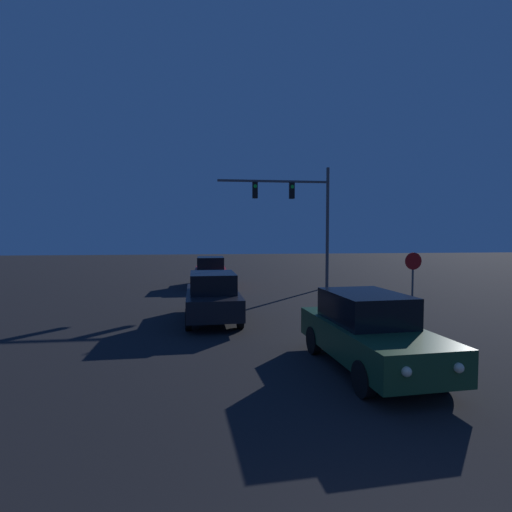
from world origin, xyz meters
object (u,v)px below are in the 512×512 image
Objects in this scene: traffic_signal_mast at (300,207)px; stop_sign at (413,274)px; car_far at (211,272)px; car_near at (369,331)px; car_mid at (212,296)px.

stop_sign is at bearing -77.56° from traffic_signal_mast.
traffic_signal_mast reaches higher than car_far.
stop_sign is at bearing -131.53° from car_near.
car_near is 1.02× the size of car_far.
car_mid is 9.48m from car_far.
stop_sign reaches higher than car_near.
car_mid is at bearing -122.34° from traffic_signal_mast.
car_mid is at bearing 172.94° from stop_sign.
car_far is 0.68× the size of traffic_signal_mast.
car_near is at bearing -60.10° from car_mid.
stop_sign is (7.02, -10.35, 0.79)m from car_far.
car_mid is 0.68× the size of traffic_signal_mast.
car_far is at bearing 124.13° from stop_sign.
car_far is 6.44m from traffic_signal_mast.
car_near is 1.01× the size of car_mid.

